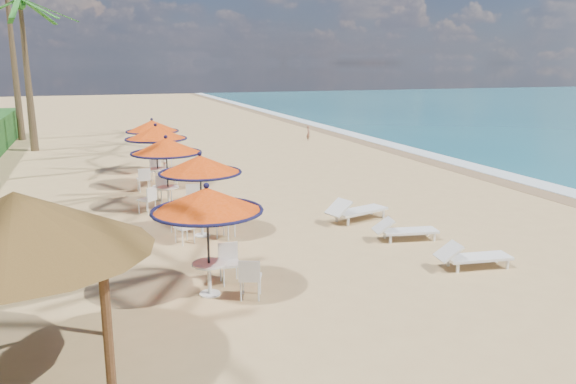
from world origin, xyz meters
The scene contains 14 objects.
ground centered at (0.00, 0.00, 0.00)m, with size 160.00×160.00×0.00m, color tan.
foam_strip centered at (9.30, 10.00, 0.00)m, with size 1.20×140.00×0.04m, color white.
wetsand_band centered at (8.40, 10.00, 0.00)m, with size 1.40×140.00×0.02m, color olive.
station_0 centered at (-5.30, -0.37, 1.83)m, with size 2.31×2.31×2.40m.
station_1 centered at (-4.76, 3.75, 1.75)m, with size 2.29×2.29×2.39m.
station_2 centered at (-5.19, 7.31, 1.79)m, with size 2.35×2.38×2.45m.
station_3 centered at (-5.13, 10.81, 1.83)m, with size 2.39×2.47×2.50m.
station_4 centered at (-4.88, 14.00, 1.76)m, with size 2.31×2.31×2.41m.
lounger_near centered at (0.77, -0.89, 0.30)m, with size 1.87×0.81×0.65m.
lounger_mid centered at (0.39, 1.54, 0.30)m, with size 1.85×0.85×0.64m.
lounger_far centered at (0.00, 3.71, 0.35)m, with size 2.18×1.21×0.75m.
palapa centered at (-8.60, -2.66, 2.49)m, with size 3.88×3.88×2.96m.
palm_6 centered at (-10.50, 22.46, 7.29)m, with size 5.00×5.00×8.03m.
person centered at (5.38, 21.38, 0.49)m, with size 0.36×0.24×0.99m, color #94634B.
Camera 1 is at (-7.49, -11.31, 4.75)m, focal length 35.00 mm.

